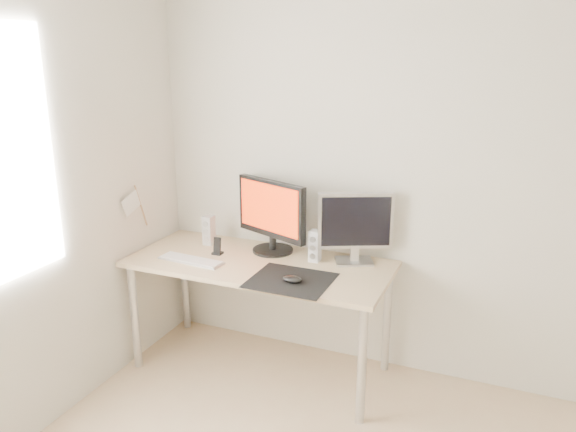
% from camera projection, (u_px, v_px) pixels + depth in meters
% --- Properties ---
extents(wall_back, '(3.50, 0.00, 3.50)m').
position_uv_depth(wall_back, '(430.00, 179.00, 3.25)').
color(wall_back, silver).
rests_on(wall_back, ground).
extents(mousepad, '(0.45, 0.40, 0.00)m').
position_uv_depth(mousepad, '(291.00, 280.00, 3.14)').
color(mousepad, black).
rests_on(mousepad, desk).
extents(mouse, '(0.11, 0.07, 0.04)m').
position_uv_depth(mouse, '(292.00, 279.00, 3.10)').
color(mouse, black).
rests_on(mouse, mousepad).
extents(desk, '(1.60, 0.70, 0.73)m').
position_uv_depth(desk, '(259.00, 273.00, 3.44)').
color(desk, '#D1B587').
rests_on(desk, ground).
extents(main_monitor, '(0.53, 0.34, 0.47)m').
position_uv_depth(main_monitor, '(272.00, 214.00, 3.51)').
color(main_monitor, black).
rests_on(main_monitor, desk).
extents(second_monitor, '(0.43, 0.24, 0.43)m').
position_uv_depth(second_monitor, '(355.00, 225.00, 3.33)').
color(second_monitor, '#B3B3B5').
rests_on(second_monitor, desk).
extents(speaker_left, '(0.06, 0.08, 0.20)m').
position_uv_depth(speaker_left, '(209.00, 230.00, 3.70)').
color(speaker_left, white).
rests_on(speaker_left, desk).
extents(speaker_right, '(0.06, 0.08, 0.20)m').
position_uv_depth(speaker_right, '(315.00, 246.00, 3.40)').
color(speaker_right, white).
rests_on(speaker_right, desk).
extents(keyboard, '(0.43, 0.15, 0.02)m').
position_uv_depth(keyboard, '(191.00, 260.00, 3.42)').
color(keyboard, silver).
rests_on(keyboard, desk).
extents(phone_dock, '(0.06, 0.05, 0.11)m').
position_uv_depth(phone_dock, '(217.00, 249.00, 3.53)').
color(phone_dock, black).
rests_on(phone_dock, desk).
extents(pennant, '(0.01, 0.23, 0.29)m').
position_uv_depth(pennant, '(134.00, 204.00, 3.49)').
color(pennant, '#A57F54').
rests_on(pennant, wall_left).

